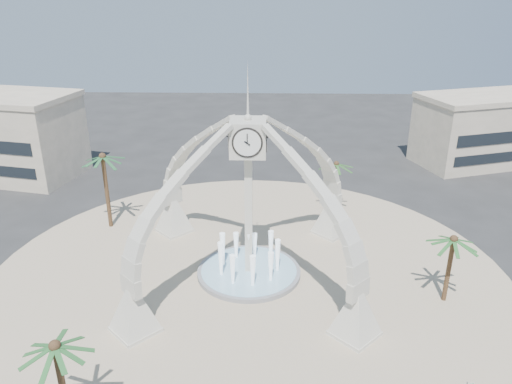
{
  "coord_description": "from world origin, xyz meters",
  "views": [
    {
      "loc": [
        1.5,
        -33.28,
        20.85
      ],
      "look_at": [
        0.49,
        2.0,
        6.12
      ],
      "focal_mm": 35.0,
      "sensor_mm": 36.0,
      "label": 1
    }
  ],
  "objects_px": {
    "palm_west": "(103,158)",
    "palm_north": "(336,165)",
    "clock_tower": "(248,198)",
    "fountain": "(249,271)",
    "palm_east": "(454,240)",
    "palm_south": "(55,347)"
  },
  "relations": [
    {
      "from": "clock_tower",
      "to": "palm_west",
      "type": "xyz_separation_m",
      "value": [
        -13.19,
        7.93,
        0.27
      ]
    },
    {
      "from": "palm_east",
      "to": "palm_west",
      "type": "height_order",
      "value": "palm_west"
    },
    {
      "from": "clock_tower",
      "to": "palm_west",
      "type": "distance_m",
      "value": 15.4
    },
    {
      "from": "palm_west",
      "to": "fountain",
      "type": "bearing_deg",
      "value": -31.02
    },
    {
      "from": "clock_tower",
      "to": "palm_north",
      "type": "bearing_deg",
      "value": 55.34
    },
    {
      "from": "palm_east",
      "to": "palm_north",
      "type": "xyz_separation_m",
      "value": [
        -6.22,
        14.35,
        0.27
      ]
    },
    {
      "from": "fountain",
      "to": "palm_west",
      "type": "xyz_separation_m",
      "value": [
        -13.19,
        7.93,
        6.47
      ]
    },
    {
      "from": "fountain",
      "to": "palm_north",
      "type": "distance_m",
      "value": 14.58
    },
    {
      "from": "clock_tower",
      "to": "fountain",
      "type": "relative_size",
      "value": 2.24
    },
    {
      "from": "clock_tower",
      "to": "palm_south",
      "type": "distance_m",
      "value": 17.2
    },
    {
      "from": "fountain",
      "to": "palm_east",
      "type": "height_order",
      "value": "palm_east"
    },
    {
      "from": "palm_west",
      "to": "palm_north",
      "type": "distance_m",
      "value": 21.34
    },
    {
      "from": "palm_west",
      "to": "palm_north",
      "type": "relative_size",
      "value": 1.31
    },
    {
      "from": "clock_tower",
      "to": "palm_east",
      "type": "relative_size",
      "value": 3.21
    },
    {
      "from": "fountain",
      "to": "palm_south",
      "type": "relative_size",
      "value": 1.33
    },
    {
      "from": "palm_west",
      "to": "palm_east",
      "type": "bearing_deg",
      "value": -21.95
    },
    {
      "from": "fountain",
      "to": "palm_east",
      "type": "bearing_deg",
      "value": -12.22
    },
    {
      "from": "clock_tower",
      "to": "palm_east",
      "type": "bearing_deg",
      "value": -12.22
    },
    {
      "from": "clock_tower",
      "to": "palm_north",
      "type": "xyz_separation_m",
      "value": [
        7.82,
        11.31,
        -1.36
      ]
    },
    {
      "from": "palm_north",
      "to": "palm_south",
      "type": "relative_size",
      "value": 0.97
    },
    {
      "from": "clock_tower",
      "to": "palm_east",
      "type": "height_order",
      "value": "clock_tower"
    },
    {
      "from": "palm_west",
      "to": "palm_south",
      "type": "xyz_separation_m",
      "value": [
        4.81,
        -22.9,
        -1.5
      ]
    }
  ]
}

